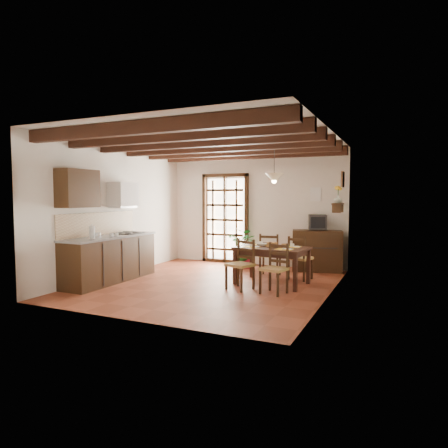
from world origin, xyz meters
The scene contains 25 objects.
ground_plane centered at (0.00, 0.00, 0.00)m, with size 5.00×5.00×0.00m, color brown.
room_shell centered at (0.00, 0.00, 1.82)m, with size 4.52×5.02×2.81m.
ceiling_beams centered at (0.00, 0.00, 2.69)m, with size 4.50×4.34×0.20m.
french_door centered at (-0.80, 2.45, 1.18)m, with size 1.26×0.11×2.32m.
kitchen_counter centered at (-1.96, -0.60, 0.47)m, with size 0.64×2.25×1.38m.
upper_cabinet centered at (-2.08, -1.30, 1.85)m, with size 0.35×0.80×0.70m, color black.
range_hood centered at (-2.05, -0.05, 1.73)m, with size 0.38×0.60×0.54m.
counter_items centered at (-1.95, -0.51, 0.96)m, with size 0.50×1.43×0.25m.
dining_table centered at (1.08, 0.49, 0.63)m, with size 1.41×0.98×0.73m.
chair_near_left centered at (0.68, -0.16, 0.29)m, with size 0.53×0.52×0.92m.
chair_near_right centered at (1.35, -0.22, 0.28)m, with size 0.48×0.47×0.88m.
chair_far_left centered at (0.81, 1.20, 0.29)m, with size 0.47×0.45×0.92m.
chair_far_right centered at (1.48, 1.14, 0.28)m, with size 0.50×0.49×0.89m.
table_setting centered at (1.08, 0.49, 0.73)m, with size 0.97×0.65×0.09m.
table_bowl centered at (0.85, 0.56, 0.75)m, with size 0.22×0.22×0.05m, color white.
sideboard centered at (1.60, 2.23, 0.47)m, with size 1.10×0.49×0.93m, color black.
crt_tv centered at (1.60, 2.22, 1.12)m, with size 0.47×0.45×0.33m.
fuse_box centered at (1.50, 2.48, 1.75)m, with size 0.25×0.03×0.32m, color white.
plant_pot centered at (-0.07, 1.92, 0.11)m, with size 0.38×0.38×0.23m, color maroon.
potted_plant centered at (-0.07, 1.92, 0.57)m, with size 1.79×1.53×1.99m, color #144C19.
wall_shelf centered at (2.14, 1.60, 1.51)m, with size 0.20×0.42×0.20m.
shelf_vase centered at (2.14, 1.60, 1.65)m, with size 0.15×0.15×0.15m, color #B2BFB2.
shelf_flowers centered at (2.14, 1.60, 1.86)m, with size 0.14×0.14×0.36m.
framed_picture centered at (2.22, 1.60, 2.05)m, with size 0.03×0.32×0.32m.
pendant_lamp centered at (1.08, 0.59, 2.08)m, with size 0.36×0.36×0.84m.
Camera 1 is at (3.40, -6.87, 1.71)m, focal length 32.00 mm.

